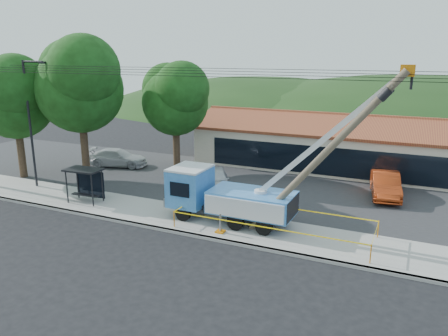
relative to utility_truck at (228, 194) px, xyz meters
name	(u,v)px	position (x,y,z in m)	size (l,w,h in m)	color
ground	(165,251)	(-1.34, -4.61, -1.74)	(120.00, 120.00, 0.00)	black
curb	(186,234)	(-1.34, -2.51, -1.66)	(60.00, 0.25, 0.15)	#A8A39D
sidewalk	(202,222)	(-1.34, -0.61, -1.66)	(60.00, 4.00, 0.15)	#A8A39D
parking_lot	(252,185)	(-1.34, 7.39, -1.69)	(60.00, 12.00, 0.10)	#28282B
strip_mall	(331,145)	(2.66, 15.37, 0.14)	(22.50, 8.53, 4.67)	beige
streetlight	(31,115)	(-15.13, 0.39, 3.57)	(2.13, 0.22, 9.00)	black
tree_west_near	(79,81)	(-13.34, 3.39, 5.79)	(7.56, 6.72, 10.80)	#332316
tree_west_far	(14,93)	(-18.34, 1.89, 4.80)	(6.84, 6.08, 9.48)	#332316
tree_lot	(175,96)	(-8.34, 8.39, 4.47)	(6.30, 5.60, 8.94)	#332316
hill_west	(261,109)	(-16.34, 50.39, -1.74)	(78.40, 56.00, 28.00)	#193513
hill_center	(417,118)	(8.66, 50.39, -1.74)	(89.60, 64.00, 32.00)	#193513
utility_truck	(228,194)	(0.00, 0.00, 0.00)	(12.61, 3.92, 8.81)	black
leaning_pole	(328,151)	(5.54, -0.51, 3.13)	(7.38, 2.00, 8.79)	brown
bus_shelter	(86,177)	(-9.69, -0.71, 0.01)	(2.39, 1.57, 2.21)	black
caution_tape	(273,220)	(2.86, -0.50, -0.89)	(10.43, 3.25, 0.94)	orange
car_silver	(215,192)	(-3.16, 4.86, -1.74)	(1.90, 4.72, 1.61)	silver
car_red	(384,198)	(7.74, 8.52, -1.74)	(1.72, 4.93, 1.63)	#9B300F
car_white	(118,167)	(-13.76, 7.65, -1.74)	(2.06, 5.06, 1.47)	silver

